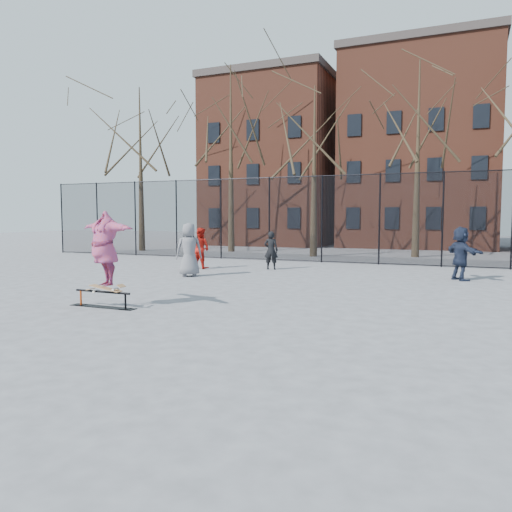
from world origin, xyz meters
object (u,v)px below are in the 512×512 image
at_px(bystander_black, 271,250).
at_px(bystander_red, 201,248).
at_px(skate_rail, 103,301).
at_px(skateboard, 106,289).
at_px(skater, 105,249).
at_px(bystander_grey, 189,250).
at_px(bystander_navy, 461,254).

height_order(bystander_black, bystander_red, bystander_red).
distance_m(skate_rail, skateboard, 0.31).
bearing_deg(skateboard, skate_rail, -180.00).
relative_size(skater, bystander_grey, 1.12).
relative_size(skate_rail, bystander_navy, 0.99).
relative_size(skater, bystander_black, 1.39).
xyz_separation_m(skate_rail, skater, (0.10, 0.00, 1.21)).
relative_size(bystander_red, bystander_navy, 0.93).
relative_size(bystander_grey, bystander_navy, 1.06).
bearing_deg(skater, skate_rail, -157.23).
bearing_deg(bystander_red, bystander_navy, -167.03).
relative_size(skater, bystander_navy, 1.19).
xyz_separation_m(skate_rail, skateboard, (0.10, 0.00, 0.29)).
distance_m(skateboard, skater, 0.92).
relative_size(skateboard, bystander_red, 0.53).
bearing_deg(bystander_red, skate_rail, 116.58).
bearing_deg(bystander_navy, bystander_black, 47.30).
xyz_separation_m(skateboard, bystander_navy, (7.52, 8.64, 0.45)).
relative_size(skate_rail, bystander_grey, 0.93).
xyz_separation_m(skate_rail, bystander_grey, (-1.23, 6.00, 0.80)).
height_order(skater, bystander_black, skater).
distance_m(skateboard, bystander_navy, 11.47).
height_order(skater, bystander_red, skater).
height_order(skater, bystander_grey, skater).
bearing_deg(bystander_grey, bystander_red, -105.06).
distance_m(skate_rail, skater, 1.22).
distance_m(bystander_grey, bystander_black, 3.77).
xyz_separation_m(skate_rail, bystander_red, (-2.19, 8.49, 0.68)).
bearing_deg(bystander_red, bystander_grey, 123.11).
bearing_deg(bystander_grey, skateboard, 66.47).
distance_m(skate_rail, bystander_black, 9.34).
bearing_deg(skater, bystander_grey, 125.29).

